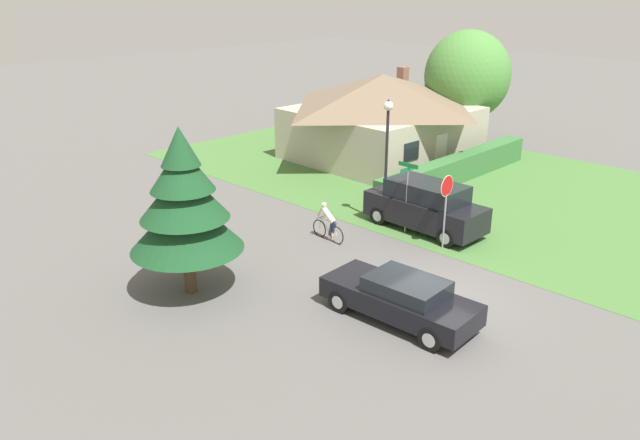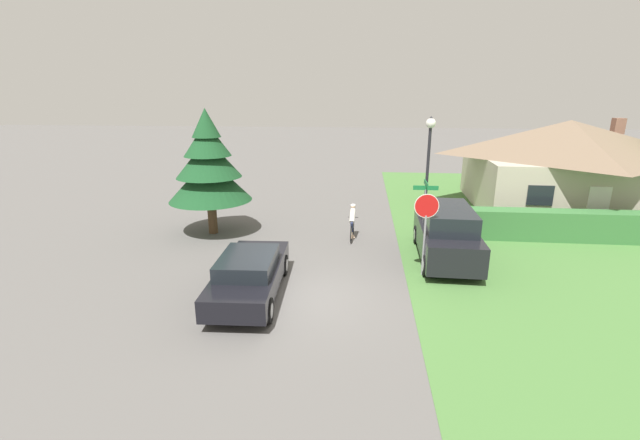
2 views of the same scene
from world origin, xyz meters
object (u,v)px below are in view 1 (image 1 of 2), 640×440
at_px(cottage_house, 382,115).
at_px(stop_sign, 446,196).
at_px(cyclist, 328,223).
at_px(street_name_sign, 407,185).
at_px(deciduous_tree_right, 467,76).
at_px(sedan_left_lane, 401,298).
at_px(parked_suv_right, 425,206).
at_px(conifer_tall_near, 184,204).
at_px(street_lamp, 387,138).

height_order(cottage_house, stop_sign, cottage_house).
bearing_deg(cyclist, stop_sign, -142.32).
bearing_deg(street_name_sign, deciduous_tree_right, 23.97).
xyz_separation_m(cottage_house, sedan_left_lane, (-13.70, -11.84, -1.68)).
distance_m(parked_suv_right, conifer_tall_near, 9.96).
distance_m(cottage_house, sedan_left_lane, 18.19).
relative_size(cottage_house, street_name_sign, 3.44).
relative_size(cyclist, stop_sign, 0.60).
bearing_deg(street_lamp, deciduous_tree_right, 19.87).
bearing_deg(cyclist, deciduous_tree_right, -71.82).
height_order(sedan_left_lane, deciduous_tree_right, deciduous_tree_right).
bearing_deg(stop_sign, sedan_left_lane, 19.40).
bearing_deg(conifer_tall_near, street_name_sign, -11.96).
bearing_deg(street_name_sign, sedan_left_lane, -144.19).
xyz_separation_m(conifer_tall_near, deciduous_tree_right, (22.42, 4.24, 1.18)).
bearing_deg(stop_sign, street_name_sign, -98.57).
relative_size(stop_sign, deciduous_tree_right, 0.41).
xyz_separation_m(cyclist, parked_suv_right, (3.44, -1.97, 0.28)).
relative_size(cyclist, parked_suv_right, 0.34).
relative_size(sedan_left_lane, cyclist, 2.83).
relative_size(cottage_house, stop_sign, 3.49).
height_order(cottage_house, parked_suv_right, cottage_house).
relative_size(cyclist, street_lamp, 0.33).
height_order(sedan_left_lane, street_name_sign, street_name_sign).
bearing_deg(deciduous_tree_right, conifer_tall_near, -169.29).
height_order(sedan_left_lane, parked_suv_right, parked_suv_right).
xyz_separation_m(parked_suv_right, street_lamp, (-0.59, 1.55, 2.57)).
bearing_deg(sedan_left_lane, street_lamp, -50.51).
bearing_deg(stop_sign, cottage_house, -132.87).
bearing_deg(street_lamp, cottage_house, 39.81).
height_order(sedan_left_lane, stop_sign, stop_sign).
xyz_separation_m(sedan_left_lane, deciduous_tree_right, (19.24, 10.09, 3.42)).
height_order(parked_suv_right, deciduous_tree_right, deciduous_tree_right).
distance_m(cyclist, conifer_tall_near, 6.48).
distance_m(stop_sign, street_lamp, 3.49).
distance_m(cyclist, parked_suv_right, 3.98).
xyz_separation_m(sedan_left_lane, street_name_sign, (5.54, 4.00, 1.24)).
xyz_separation_m(cottage_house, street_name_sign, (-8.16, -7.85, -0.44)).
xyz_separation_m(stop_sign, street_lamp, (0.41, 3.10, 1.55)).
relative_size(parked_suv_right, conifer_tall_near, 0.92).
height_order(sedan_left_lane, conifer_tall_near, conifer_tall_near).
xyz_separation_m(street_name_sign, deciduous_tree_right, (13.70, 6.09, 2.18)).
relative_size(cottage_house, parked_suv_right, 2.00).
relative_size(street_lamp, conifer_tall_near, 0.95).
bearing_deg(conifer_tall_near, stop_sign, -23.71).
height_order(sedan_left_lane, cyclist, cyclist).
bearing_deg(cyclist, street_name_sign, -118.61).
bearing_deg(parked_suv_right, conifer_tall_near, 78.45).
distance_m(cyclist, street_name_sign, 3.35).
distance_m(cottage_house, conifer_tall_near, 17.93).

